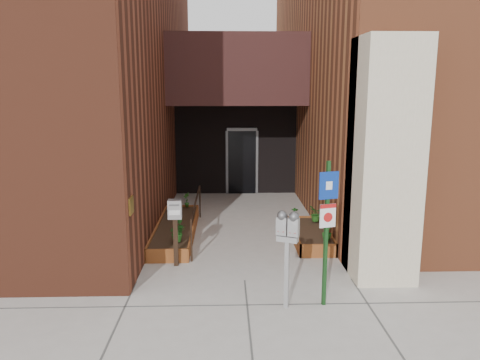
{
  "coord_description": "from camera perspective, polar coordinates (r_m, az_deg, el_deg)",
  "views": [
    {
      "loc": [
        -0.33,
        -8.12,
        3.53
      ],
      "look_at": [
        -0.03,
        1.8,
        1.54
      ],
      "focal_mm": 35.0,
      "sensor_mm": 36.0,
      "label": 1
    }
  ],
  "objects": [
    {
      "name": "shrub_right_c",
      "position": [
        11.55,
        9.24,
        -4.09
      ],
      "size": [
        0.37,
        0.37,
        0.38
      ],
      "primitive_type": "imported",
      "rotation": [
        0.0,
        0.0,
        4.61
      ],
      "color": "#215217",
      "rests_on": "planter_right"
    },
    {
      "name": "architecture",
      "position": [
        15.09,
        -1.22,
        16.84
      ],
      "size": [
        20.0,
        14.6,
        10.0
      ],
      "color": "brown",
      "rests_on": "ground"
    },
    {
      "name": "shrub_right_a",
      "position": [
        10.22,
        10.55,
        -6.2
      ],
      "size": [
        0.29,
        0.29,
        0.37
      ],
      "primitive_type": "imported",
      "rotation": [
        0.0,
        0.0,
        0.97
      ],
      "color": "#1B5618",
      "rests_on": "planter_right"
    },
    {
      "name": "shrub_left_c",
      "position": [
        12.23,
        -7.56,
        -3.23
      ],
      "size": [
        0.28,
        0.28,
        0.36
      ],
      "primitive_type": "imported",
      "rotation": [
        0.0,
        0.0,
        4.0
      ],
      "color": "#1C5E1A",
      "rests_on": "planter_left"
    },
    {
      "name": "ground",
      "position": [
        8.86,
        0.57,
        -12.14
      ],
      "size": [
        80.0,
        80.0,
        0.0
      ],
      "primitive_type": "plane",
      "color": "#9E9991",
      "rests_on": "ground"
    },
    {
      "name": "shrub_left_d",
      "position": [
        12.83,
        -6.53,
        -2.41
      ],
      "size": [
        0.29,
        0.29,
        0.4
      ],
      "primitive_type": "imported",
      "rotation": [
        0.0,
        0.0,
        5.26
      ],
      "color": "#255D1A",
      "rests_on": "planter_left"
    },
    {
      "name": "shrub_right_b",
      "position": [
        11.58,
        6.69,
        -4.09
      ],
      "size": [
        0.21,
        0.21,
        0.33
      ],
      "primitive_type": "imported",
      "rotation": [
        0.0,
        0.0,
        2.89
      ],
      "color": "#185016",
      "rests_on": "planter_right"
    },
    {
      "name": "planter_left",
      "position": [
        11.41,
        -7.83,
        -6.11
      ],
      "size": [
        0.9,
        3.6,
        0.3
      ],
      "color": "brown",
      "rests_on": "ground"
    },
    {
      "name": "shrub_left_a",
      "position": [
        10.05,
        -7.64,
        -6.35
      ],
      "size": [
        0.48,
        0.48,
        0.39
      ],
      "primitive_type": "imported",
      "rotation": [
        0.0,
        0.0,
        0.53
      ],
      "color": "#1E5418",
      "rests_on": "planter_left"
    },
    {
      "name": "handrail",
      "position": [
        11.15,
        -5.38,
        -3.18
      ],
      "size": [
        0.04,
        3.34,
        0.9
      ],
      "color": "black",
      "rests_on": "ground"
    },
    {
      "name": "shrub_left_b",
      "position": [
        10.63,
        -7.46,
        -5.46
      ],
      "size": [
        0.28,
        0.28,
        0.36
      ],
      "primitive_type": "imported",
      "rotation": [
        0.0,
        0.0,
        2.27
      ],
      "color": "#194E16",
      "rests_on": "planter_left"
    },
    {
      "name": "sign_post",
      "position": [
        7.56,
        10.57,
        -4.65
      ],
      "size": [
        0.32,
        0.12,
        2.4
      ],
      "color": "#163D17",
      "rests_on": "ground"
    },
    {
      "name": "parking_meter",
      "position": [
        7.46,
        5.82,
        -6.51
      ],
      "size": [
        0.37,
        0.26,
        1.62
      ],
      "color": "#A6A7A9",
      "rests_on": "ground"
    },
    {
      "name": "planter_right",
      "position": [
        11.04,
        8.49,
        -6.73
      ],
      "size": [
        0.8,
        2.2,
        0.3
      ],
      "color": "brown",
      "rests_on": "ground"
    },
    {
      "name": "payment_dropbox",
      "position": [
        9.33,
        -7.92,
        -4.67
      ],
      "size": [
        0.27,
        0.21,
        1.35
      ],
      "color": "black",
      "rests_on": "ground"
    }
  ]
}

